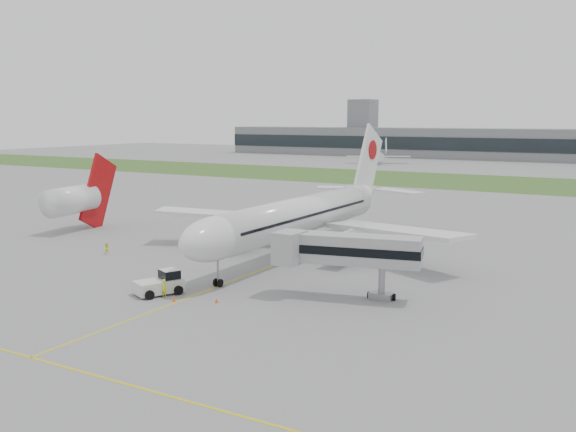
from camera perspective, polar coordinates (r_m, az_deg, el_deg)
The scene contains 14 objects.
ground at distance 85.17m, azimuth -0.24°, elevation -4.03°, with size 600.00×600.00×0.00m, color gray.
apron_markings at distance 81.00m, azimuth -2.03°, elevation -4.70°, with size 70.00×70.00×0.04m, color #D3C512, non-canonical shape.
grass_strip at distance 197.14m, azimuth 17.67°, elevation 2.84°, with size 600.00×50.00×0.02m, color #365D22.
terminal_building at distance 304.71m, azimuth 22.26°, elevation 5.85°, with size 320.00×22.30×14.00m.
control_tower at distance 331.66m, azimuth 6.61°, elevation 5.41°, with size 12.00×12.00×56.00m, color slate, non-canonical shape.
airliner at distance 88.29m, azimuth 1.35°, elevation 0.16°, with size 48.13×53.95×17.88m.
pushback_tug at distance 70.82m, azimuth -11.19°, elevation -5.87°, with size 4.84×5.63×2.52m.
jet_bridge at distance 67.18m, azimuth 4.97°, elevation -3.03°, with size 14.84×7.25×6.97m.
safety_cone_left at distance 67.91m, azimuth -10.11°, elevation -7.24°, with size 0.41×0.41×0.57m, color #EE510C.
safety_cone_right at distance 66.69m, azimuth -6.36°, elevation -7.47°, with size 0.38×0.38×0.52m, color #EE510C.
ground_crew_near at distance 69.47m, azimuth -10.95°, elevation -6.31°, with size 0.71×0.47×1.94m, color #D5F528.
ground_crew_far at distance 92.61m, azimuth -15.78°, elevation -2.80°, with size 0.81×0.63×1.67m, color #FAFF2A.
neighbor_aircraft at distance 112.82m, azimuth -18.40°, elevation 1.43°, with size 6.34×16.76×13.53m.
distant_aircraft_left at distance 271.01m, azimuth 8.03°, elevation 4.65°, with size 26.39×23.28×10.09m, color silver, non-canonical shape.
Camera 1 is at (41.94, -71.71, 18.79)m, focal length 40.00 mm.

